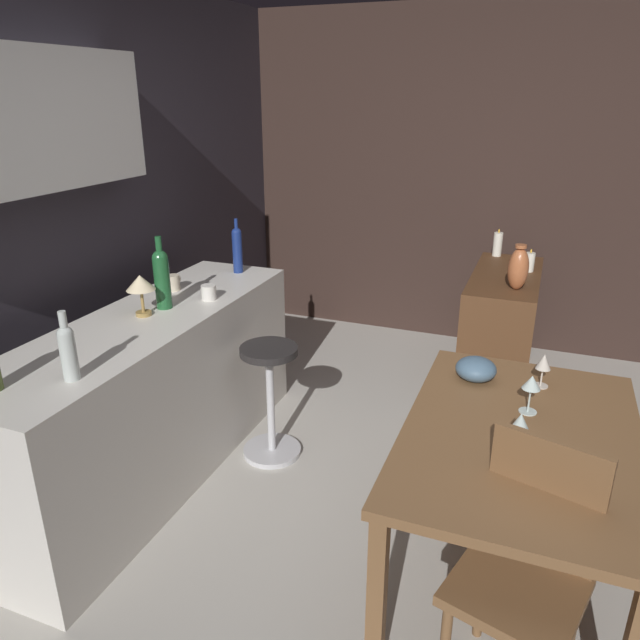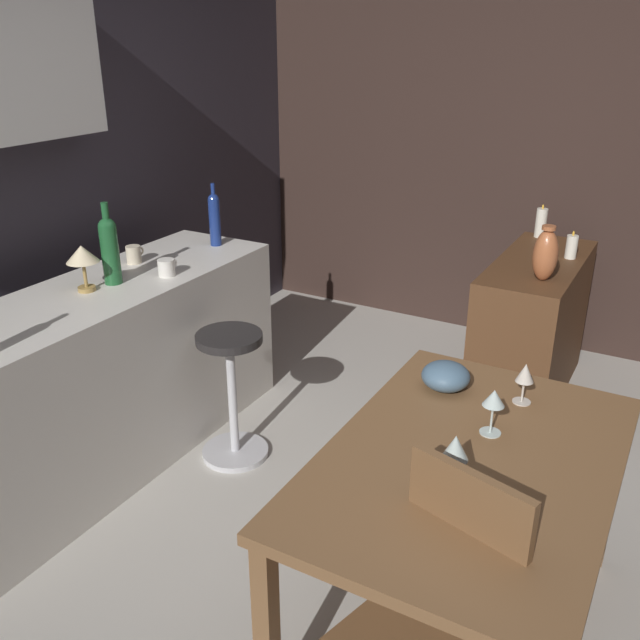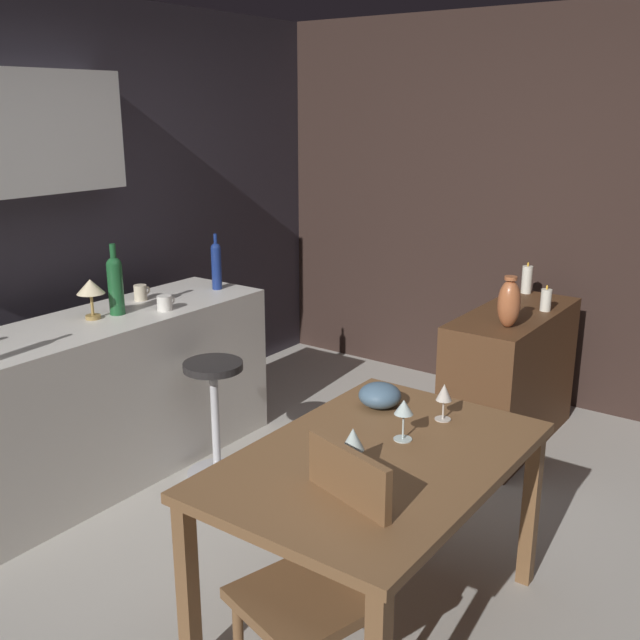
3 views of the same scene
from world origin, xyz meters
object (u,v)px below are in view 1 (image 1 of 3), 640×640
wine_glass_center (520,424)px  wine_bottle_clear (68,349)px  cup_white (209,292)px  pillar_candle_short (498,244)px  wine_glass_right (544,363)px  dining_table (519,451)px  counter_lamp (141,285)px  wine_bottle_green (162,276)px  sideboard_cabinet (500,330)px  cup_cream (174,283)px  wine_bottle_cobalt (237,248)px  wine_glass_left (532,384)px  fruit_bowl (476,369)px  bar_stool (270,398)px  pillar_candle_tall (530,262)px  chair_near_window (526,564)px  vase_copper (518,268)px

wine_glass_center → wine_bottle_clear: (-0.36, 1.69, 0.17)m
cup_white → pillar_candle_short: bearing=-36.4°
wine_glass_right → cup_white: size_ratio=1.34×
dining_table → counter_lamp: 1.93m
pillar_candle_short → wine_bottle_green: bearing=143.6°
sideboard_cabinet → cup_cream: bearing=126.7°
sideboard_cabinet → cup_white: cup_white is taller
wine_bottle_cobalt → wine_bottle_green: bearing=176.5°
wine_glass_left → pillar_candle_short: bearing=9.1°
dining_table → wine_bottle_cobalt: (1.05, 1.80, 0.40)m
wine_bottle_green → cup_white: size_ratio=3.29×
fruit_bowl → cup_cream: 1.77m
cup_white → pillar_candle_short: size_ratio=0.58×
wine_bottle_cobalt → wine_glass_left: bearing=-115.9°
fruit_bowl → wine_bottle_green: wine_bottle_green is taller
bar_stool → wine_glass_left: wine_glass_left is taller
fruit_bowl → pillar_candle_tall: size_ratio=1.17×
chair_near_window → vase_copper: vase_copper is taller
chair_near_window → fruit_bowl: chair_near_window is taller
sideboard_cabinet → bar_stool: size_ratio=1.63×
wine_glass_left → vase_copper: 1.43m
dining_table → wine_glass_center: 0.25m
dining_table → wine_glass_left: (0.17, -0.01, 0.21)m
dining_table → cup_white: cup_white is taller
wine_glass_left → vase_copper: vase_copper is taller
fruit_bowl → pillar_candle_tall: (1.64, -0.14, 0.09)m
pillar_candle_tall → wine_glass_right: bearing=-174.9°
wine_glass_left → wine_bottle_cobalt: size_ratio=0.48×
sideboard_cabinet → counter_lamp: bearing=136.0°
bar_stool → wine_glass_center: size_ratio=4.17×
wine_bottle_cobalt → sideboard_cabinet: bearing=-61.7°
sideboard_cabinet → wine_glass_center: wine_glass_center is taller
wine_glass_right → cup_white: cup_white is taller
wine_bottle_clear → wine_bottle_cobalt: (1.57, 0.11, 0.03)m
dining_table → wine_bottle_green: size_ratio=3.46×
cup_white → sideboard_cabinet: bearing=-47.1°
wine_bottle_clear → vase_copper: wine_bottle_clear is taller
pillar_candle_tall → pillar_candle_short: bearing=35.7°
pillar_candle_short → vase_copper: 0.82m
wine_bottle_green → pillar_candle_tall: 2.46m
wine_bottle_cobalt → pillar_candle_short: size_ratio=1.69×
sideboard_cabinet → pillar_candle_short: (0.47, 0.11, 0.50)m
wine_glass_right → wine_bottle_green: (-0.11, 1.90, 0.22)m
wine_glass_left → fruit_bowl: (0.22, 0.24, -0.07)m
sideboard_cabinet → wine_glass_center: 2.11m
dining_table → pillar_candle_short: (2.38, 0.34, 0.25)m
wine_glass_center → vase_copper: size_ratio=0.57×
chair_near_window → pillar_candle_tall: 2.51m
bar_stool → counter_lamp: bearing=121.1°
counter_lamp → wine_bottle_green: bearing=-13.2°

